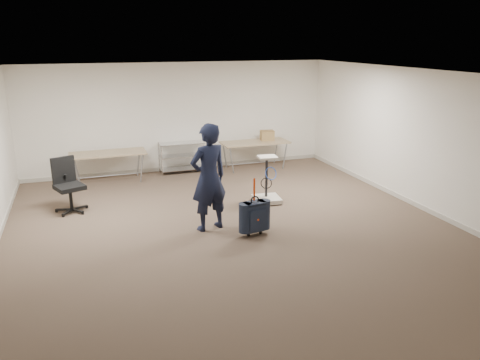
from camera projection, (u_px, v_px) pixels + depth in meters
name	position (u px, v px, depth m)	size (l,w,h in m)	color
ground	(234.00, 231.00, 8.50)	(9.00, 9.00, 0.00)	#4B382D
room_shell	(213.00, 204.00, 9.73)	(8.00, 9.00, 9.00)	white
folding_table_left	(108.00, 155.00, 11.27)	(1.80, 0.75, 0.73)	#9B875F
folding_table_right	(255.00, 144.00, 12.47)	(1.80, 0.75, 0.73)	#9B875F
wire_shelf	(183.00, 156.00, 12.17)	(1.22, 0.47, 0.80)	silver
person	(209.00, 178.00, 8.34)	(0.72, 0.47, 1.96)	black
suitcase	(255.00, 216.00, 8.23)	(0.41, 0.28, 1.05)	black
office_chair	(70.00, 195.00, 9.41)	(0.67, 0.68, 1.10)	black
equipment_cart	(267.00, 190.00, 9.95)	(0.61, 0.61, 1.01)	white
cardboard_box	(267.00, 135.00, 12.60)	(0.35, 0.26, 0.26)	#8A5C40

